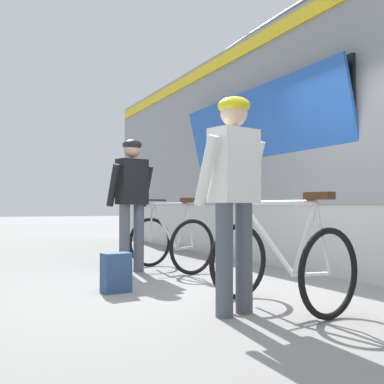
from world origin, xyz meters
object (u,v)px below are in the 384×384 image
object	(u,v)px
cyclist_far_in_dark	(132,193)
backpack_on_platform	(116,273)
bicycle_far_silver	(170,241)
cyclist_near_in_white	(234,184)
bicycle_near_white	(280,261)

from	to	relation	value
cyclist_far_in_dark	backpack_on_platform	distance (m)	1.71
cyclist_far_in_dark	bicycle_far_silver	distance (m)	0.85
cyclist_near_in_white	cyclist_far_in_dark	world-z (taller)	same
cyclist_near_in_white	bicycle_near_white	xyz separation A→B (m)	(0.47, 0.03, -0.65)
bicycle_far_silver	backpack_on_platform	world-z (taller)	bicycle_far_silver
bicycle_far_silver	backpack_on_platform	size ratio (longest dim) A/B	2.97
backpack_on_platform	bicycle_far_silver	bearing A→B (deg)	41.21
bicycle_near_white	backpack_on_platform	xyz separation A→B (m)	(-1.04, 1.35, -0.20)
cyclist_near_in_white	bicycle_near_white	size ratio (longest dim) A/B	1.48
bicycle_near_white	bicycle_far_silver	distance (m)	2.65
cyclist_far_in_dark	bicycle_far_silver	world-z (taller)	cyclist_far_in_dark
cyclist_near_in_white	bicycle_far_silver	xyz separation A→B (m)	(0.58, 2.68, -0.65)
cyclist_near_in_white	backpack_on_platform	size ratio (longest dim) A/B	4.40
bicycle_far_silver	backpack_on_platform	xyz separation A→B (m)	(-1.15, -1.30, -0.20)
bicycle_far_silver	bicycle_near_white	bearing A→B (deg)	-92.35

